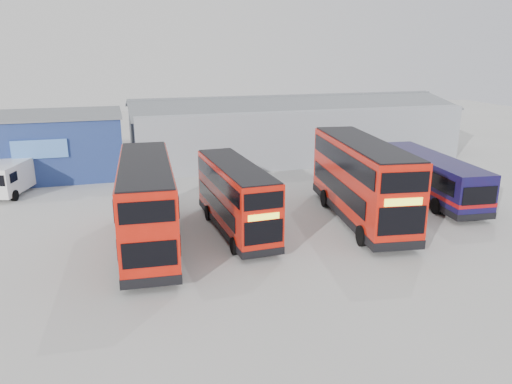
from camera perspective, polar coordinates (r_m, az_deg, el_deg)
name	(u,v)px	position (r m, az deg, el deg)	size (l,w,h in m)	color
ground_plane	(275,232)	(29.11, 2.22, -4.62)	(120.00, 120.00, 0.00)	#A3A39E
office_block	(46,145)	(44.79, -22.84, 5.00)	(12.30, 8.32, 5.12)	navy
maintenance_shed	(289,129)	(49.33, 3.81, 7.22)	(30.50, 12.00, 5.89)	#9297A0
double_decker_left	(147,205)	(26.90, -12.34, -1.50)	(3.38, 11.27, 4.71)	red
double_decker_centre	(236,198)	(28.70, -2.32, -0.73)	(2.79, 9.58, 4.01)	red
double_decker_right	(361,182)	(31.05, 11.94, 1.15)	(4.27, 11.94, 4.95)	red
single_decker_blue	(430,178)	(37.02, 19.28, 1.52)	(3.62, 11.46, 3.06)	#0D0D3C
panel_van	(11,176)	(40.45, -26.22, 1.69)	(3.73, 5.88, 2.40)	silver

